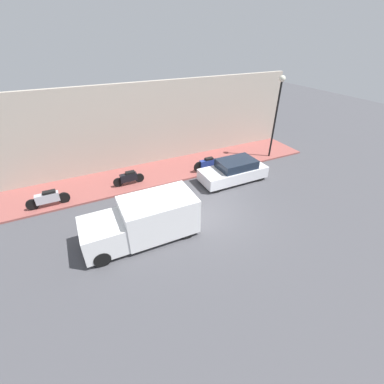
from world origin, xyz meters
name	(u,v)px	position (x,y,z in m)	size (l,w,h in m)	color
ground_plane	(209,212)	(0.00, 0.00, 0.00)	(60.00, 60.00, 0.00)	#47474C
sidewalk	(171,170)	(4.92, 0.00, 0.05)	(3.09, 18.92, 0.10)	#934C47
building_facade	(160,124)	(6.61, 0.00, 2.56)	(0.30, 18.92, 5.11)	#B2A899
parked_car	(234,171)	(2.15, -2.83, 0.63)	(1.64, 3.92, 1.30)	silver
delivery_van	(142,220)	(-0.34, 3.38, 0.90)	(1.90, 4.69, 1.78)	white
motorcycle_black	(129,178)	(4.22, 2.86, 0.52)	(0.30, 1.76, 0.78)	black
scooter_silver	(48,198)	(3.84, 6.99, 0.55)	(0.30, 2.00, 0.83)	#B7B7BF
motorcycle_blue	(207,164)	(3.83, -1.99, 0.55)	(0.30, 1.79, 0.81)	navy
streetlamp	(278,104)	(3.82, -6.96, 3.68)	(0.38, 0.38, 5.22)	black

